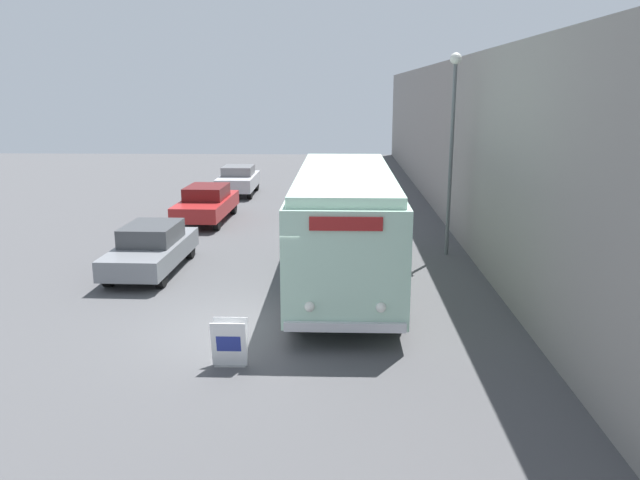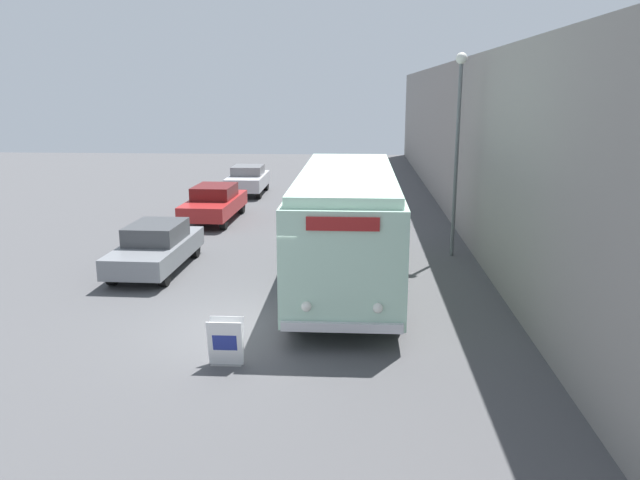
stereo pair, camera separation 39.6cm
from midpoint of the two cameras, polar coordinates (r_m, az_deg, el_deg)
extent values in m
plane|color=#4C4C4F|center=(14.66, -5.74, -8.03)|extent=(80.00, 80.00, 0.00)
cube|color=gray|center=(23.91, 13.83, 8.14)|extent=(0.30, 60.00, 6.55)
cylinder|color=black|center=(14.54, -1.74, -6.21)|extent=(0.28, 0.92, 0.92)
cylinder|color=black|center=(14.52, 7.65, -6.35)|extent=(0.28, 0.92, 0.92)
cylinder|color=black|center=(20.69, -0.12, -0.18)|extent=(0.28, 0.92, 0.92)
cylinder|color=black|center=(20.68, 6.43, -0.27)|extent=(0.28, 0.92, 0.92)
cube|color=#B2DBC1|center=(17.23, 3.12, 1.36)|extent=(2.69, 9.24, 2.56)
cube|color=silver|center=(16.99, 3.19, 5.97)|extent=(2.47, 8.87, 0.24)
cube|color=silver|center=(13.07, 2.88, -7.98)|extent=(2.55, 0.12, 0.20)
sphere|color=white|center=(12.97, -0.37, -6.10)|extent=(0.22, 0.22, 0.22)
sphere|color=white|center=(12.96, 6.19, -6.20)|extent=(0.22, 0.22, 0.22)
cube|color=maroon|center=(12.48, 3.00, 1.47)|extent=(1.48, 0.06, 0.28)
cube|color=gray|center=(12.90, -7.65, -11.18)|extent=(0.63, 0.21, 0.01)
cube|color=white|center=(12.63, -7.79, -9.38)|extent=(0.70, 0.19, 0.96)
cube|color=white|center=(12.79, -7.64, -9.08)|extent=(0.70, 0.19, 0.96)
cube|color=navy|center=(12.61, -7.81, -9.31)|extent=(0.49, 0.07, 0.34)
cylinder|color=#595E60|center=(20.73, 12.89, 6.95)|extent=(0.12, 0.12, 6.22)
sphere|color=silver|center=(20.63, 13.38, 15.87)|extent=(0.36, 0.36, 0.36)
cylinder|color=black|center=(18.52, -17.87, -3.01)|extent=(0.22, 0.60, 0.60)
cylinder|color=black|center=(18.00, -13.45, -3.19)|extent=(0.22, 0.60, 0.60)
cylinder|color=black|center=(21.33, -14.72, -0.65)|extent=(0.22, 0.60, 0.60)
cylinder|color=black|center=(20.88, -10.84, -0.74)|extent=(0.22, 0.60, 0.60)
cube|color=slate|center=(19.59, -14.19, -0.99)|extent=(1.85, 4.56, 0.58)
cube|color=#3F4043|center=(19.56, -14.18, 0.70)|extent=(1.53, 2.07, 0.55)
cylinder|color=black|center=(25.24, -11.86, 1.80)|extent=(0.22, 0.71, 0.71)
cylinder|color=black|center=(24.83, -8.35, 1.76)|extent=(0.22, 0.71, 0.71)
cylinder|color=black|center=(28.41, -9.93, 3.18)|extent=(0.22, 0.71, 0.71)
cylinder|color=black|center=(28.04, -6.79, 3.16)|extent=(0.22, 0.71, 0.71)
cube|color=#A52323|center=(26.56, -9.22, 3.15)|extent=(1.97, 4.80, 0.60)
cube|color=#5B1313|center=(26.58, -9.20, 4.39)|extent=(1.62, 2.18, 0.53)
cylinder|color=black|center=(32.03, -8.01, 4.42)|extent=(0.22, 0.71, 0.71)
cylinder|color=black|center=(31.77, -5.26, 4.42)|extent=(0.22, 0.71, 0.71)
cylinder|color=black|center=(34.66, -7.17, 5.13)|extent=(0.22, 0.71, 0.71)
cylinder|color=black|center=(34.43, -4.63, 5.14)|extent=(0.22, 0.71, 0.71)
cube|color=#B7B7BC|center=(33.16, -6.27, 5.36)|extent=(1.85, 4.13, 0.67)
cube|color=slate|center=(33.19, -6.27, 6.36)|extent=(1.56, 1.87, 0.47)
camera|label=1|loc=(0.20, -89.24, 0.18)|focal=35.00mm
camera|label=2|loc=(0.20, 90.76, -0.18)|focal=35.00mm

